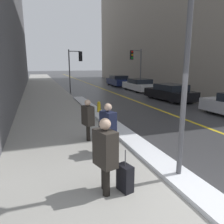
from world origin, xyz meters
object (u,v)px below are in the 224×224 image
Objects in this scene: lamp_post at (188,38)px; pedestrian_nearside at (105,152)px; pedestrian_trailing at (88,118)px; parked_car_black at (170,93)px; traffic_light_near at (76,62)px; fire_hydrant at (99,108)px; traffic_light_far at (135,61)px; parked_car_navy at (118,81)px; rolling_suitcase at (125,178)px; parked_car_white at (139,85)px; pedestrian_with_shoulder_bag at (108,126)px.

pedestrian_nearside is (-1.85, 0.01, -2.32)m from lamp_post.
pedestrian_trailing is 0.34× the size of parked_car_black.
lamp_post is at bearing -97.59° from traffic_light_near.
fire_hydrant is at bearing -98.84° from traffic_light_near.
lamp_post is 2.96m from pedestrian_nearside.
traffic_light_near is 5.93m from traffic_light_far.
pedestrian_trailing is (-7.96, -13.07, -2.16)m from traffic_light_far.
pedestrian_trailing is (-1.44, 3.37, -2.41)m from lamp_post.
rolling_suitcase is at bearing 161.17° from parked_car_navy.
parked_car_navy reaches higher than parked_car_black.
lamp_post reaches higher than parked_car_white.
pedestrian_nearside reaches higher than fire_hydrant.
parked_car_black is at bearing -56.16° from traffic_light_near.
pedestrian_with_shoulder_bag is at bearing -4.47° from pedestrian_trailing.
pedestrian_trailing is at bearing -111.27° from fire_hydrant.
traffic_light_far is 6.98m from parked_car_black.
lamp_post is 3.32× the size of pedestrian_nearside.
fire_hydrant is at bearing 142.88° from pedestrian_trailing.
traffic_light_far is at bearing 55.00° from fire_hydrant.
lamp_post reaches higher than traffic_light_far.
pedestrian_with_shoulder_bag reaches higher than fire_hydrant.
parked_car_black is 5.99m from parked_car_white.
parked_car_white reaches higher than rolling_suitcase.
traffic_light_near reaches higher than parked_car_black.
parked_car_white reaches higher than fire_hydrant.
pedestrian_with_shoulder_bag is 5.41m from fire_hydrant.
pedestrian_nearside is (-8.37, -16.43, -2.07)m from traffic_light_far.
rolling_suitcase reaches higher than fire_hydrant.
pedestrian_trailing reaches higher than parked_car_white.
pedestrian_trailing is at bearing 147.22° from parked_car_white.
parked_car_white is (6.11, -1.01, -2.28)m from traffic_light_near.
parked_car_black is (8.20, 9.88, -0.34)m from pedestrian_nearside.
rolling_suitcase is (-2.05, -16.97, -2.56)m from traffic_light_near.
parked_car_navy is at bearing 142.46° from pedestrian_with_shoulder_bag.
traffic_light_near reaches higher than pedestrian_with_shoulder_bag.
pedestrian_nearside is 1.73× the size of rolling_suitcase.
traffic_light_near is 4.16× the size of rolling_suitcase.
parked_car_navy is (-0.18, 5.44, 0.04)m from parked_car_white.
lamp_post reaches higher than pedestrian_with_shoulder_bag.
parked_car_navy is (8.39, 21.30, -0.30)m from pedestrian_nearside.
traffic_light_near is 0.91× the size of parked_car_black.
parked_car_black is at bearing 124.47° from pedestrian_nearside.
lamp_post reaches higher than parked_car_black.
traffic_light_near is at bearing 87.93° from lamp_post.
fire_hydrant is at bearing 107.21° from parked_car_black.
traffic_light_near is 0.96× the size of traffic_light_far.
pedestrian_nearside is 12.85m from parked_car_black.
parked_car_black is 4.56× the size of rolling_suitcase.
pedestrian_with_shoulder_bag is at bearing 120.64° from lamp_post.
lamp_post is at bearing 164.56° from parked_car_navy.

